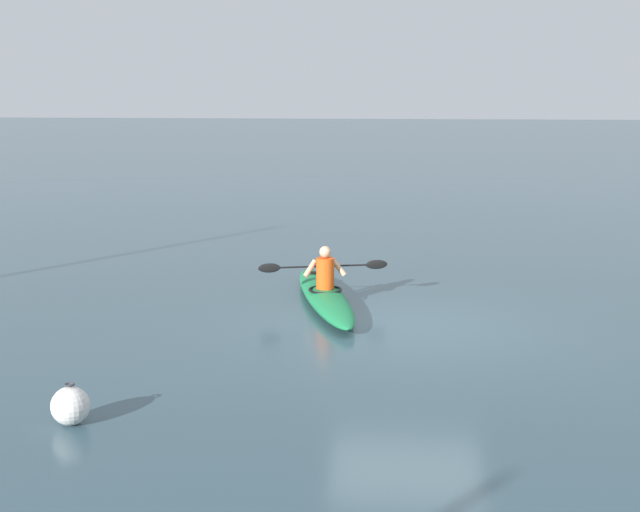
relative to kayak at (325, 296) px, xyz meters
The scene contains 4 objects.
ground_plane 2.16m from the kayak, 133.52° to the left, with size 160.00×160.00×0.00m, color #334C56.
kayak is the anchor object (origin of this frame).
kayaker 0.48m from the kayak, 104.28° to the left, with size 2.29×0.66×0.77m.
mooring_buoy_white_far 6.41m from the kayak, 67.40° to the left, with size 0.45×0.45×0.50m.
Camera 1 is at (0.17, 13.84, 3.94)m, focal length 49.90 mm.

